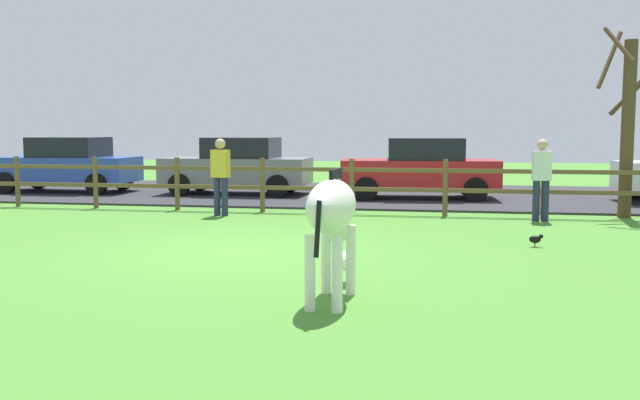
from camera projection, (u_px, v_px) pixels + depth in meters
The scene contains 11 objects.
ground_plane at pixel (240, 251), 10.67m from camera, with size 60.00×60.00×0.00m, color #47842D.
parking_asphalt at pixel (336, 194), 19.77m from camera, with size 28.00×7.40×0.05m, color #2D2D33.
paddock_fence at pixel (262, 181), 15.67m from camera, with size 20.17×0.11×1.20m.
bare_tree at pixel (628, 119), 14.53m from camera, with size 1.42×1.41×3.93m.
zebra at pixel (333, 215), 7.49m from camera, with size 0.52×1.94×1.41m.
crow_on_grass at pixel (536, 239), 11.02m from camera, with size 0.21×0.10×0.20m.
parked_car_red at pixel (421, 168), 18.28m from camera, with size 4.14×2.18×1.56m.
parked_car_blue at pixel (66, 164), 20.13m from camera, with size 4.05×1.97×1.56m.
parked_car_grey at pixel (238, 165), 19.45m from camera, with size 4.02×1.91×1.56m.
visitor_left_of_tree at pixel (541, 176), 14.04m from camera, with size 0.37×0.23×1.64m.
visitor_right_of_tree at pixel (221, 173), 14.94m from camera, with size 0.39×0.28×1.64m.
Camera 1 is at (3.08, -10.15, 1.84)m, focal length 39.58 mm.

